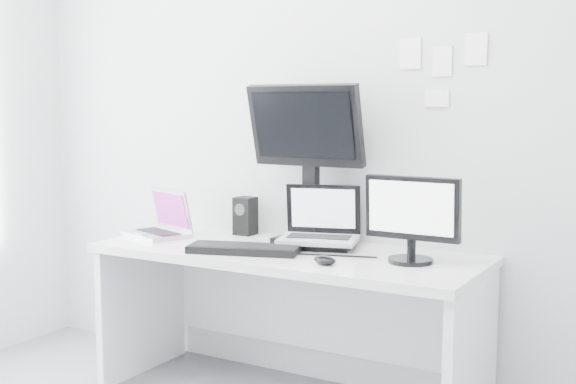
% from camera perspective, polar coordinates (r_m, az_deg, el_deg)
% --- Properties ---
extents(back_wall, '(3.60, 0.00, 3.60)m').
position_cam_1_polar(back_wall, '(3.65, 2.67, 6.08)').
color(back_wall, '#B5B7BA').
rests_on(back_wall, ground).
extents(desk, '(1.80, 0.70, 0.73)m').
position_cam_1_polar(desk, '(3.49, -0.12, -10.35)').
color(desk, silver).
rests_on(desk, ground).
extents(macbook, '(0.39, 0.34, 0.25)m').
position_cam_1_polar(macbook, '(3.79, -10.16, -1.54)').
color(macbook, '#B1B1B5').
rests_on(macbook, desk).
extents(speaker, '(0.12, 0.12, 0.19)m').
position_cam_1_polar(speaker, '(3.79, -3.29, -1.84)').
color(speaker, black).
rests_on(speaker, desk).
extents(dell_laptop, '(0.42, 0.37, 0.30)m').
position_cam_1_polar(dell_laptop, '(3.43, 2.36, -1.89)').
color(dell_laptop, '#A1A2A8').
rests_on(dell_laptop, desk).
extents(rear_monitor, '(0.57, 0.21, 0.78)m').
position_cam_1_polar(rear_monitor, '(3.54, 1.51, 2.32)').
color(rear_monitor, black).
rests_on(rear_monitor, desk).
extents(samsung_monitor, '(0.41, 0.20, 0.38)m').
position_cam_1_polar(samsung_monitor, '(3.14, 9.44, -2.00)').
color(samsung_monitor, black).
rests_on(samsung_monitor, desk).
extents(keyboard, '(0.53, 0.32, 0.03)m').
position_cam_1_polar(keyboard, '(3.35, -3.40, -4.39)').
color(keyboard, black).
rests_on(keyboard, desk).
extents(mouse, '(0.13, 0.11, 0.04)m').
position_cam_1_polar(mouse, '(3.10, 2.85, -5.25)').
color(mouse, black).
rests_on(mouse, desk).
extents(wall_note_0, '(0.10, 0.00, 0.14)m').
position_cam_1_polar(wall_note_0, '(3.46, 9.37, 10.43)').
color(wall_note_0, white).
rests_on(wall_note_0, back_wall).
extents(wall_note_1, '(0.09, 0.00, 0.13)m').
position_cam_1_polar(wall_note_1, '(3.41, 11.75, 9.77)').
color(wall_note_1, white).
rests_on(wall_note_1, back_wall).
extents(wall_note_2, '(0.10, 0.00, 0.14)m').
position_cam_1_polar(wall_note_2, '(3.37, 14.23, 10.60)').
color(wall_note_2, white).
rests_on(wall_note_2, back_wall).
extents(wall_note_3, '(0.11, 0.00, 0.08)m').
position_cam_1_polar(wall_note_3, '(3.41, 11.36, 7.09)').
color(wall_note_3, white).
rests_on(wall_note_3, back_wall).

